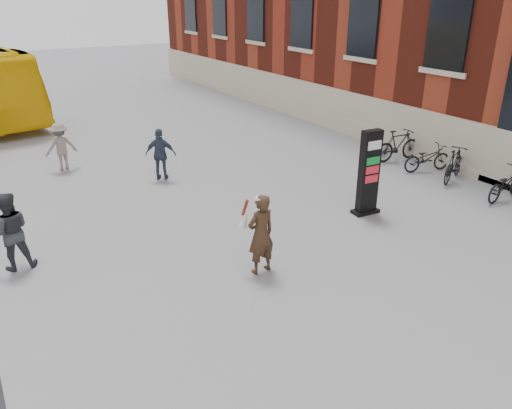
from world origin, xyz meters
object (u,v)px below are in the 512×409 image
bike_6 (427,158)px  info_pylon (369,173)px  pedestrian_a (10,232)px  pedestrian_b (61,147)px  bike_5 (454,164)px  woman (261,233)px  bike_7 (398,145)px  pedestrian_c (161,154)px  bike_4 (506,184)px

bike_6 → info_pylon: bearing=124.3°
pedestrian_a → pedestrian_b: size_ratio=1.10×
pedestrian_b → bike_5: pedestrian_b is taller
woman → bike_7: (8.32, 4.02, -0.36)m
info_pylon → pedestrian_b: info_pylon is taller
pedestrian_c → bike_5: (7.97, -5.02, -0.30)m
woman → bike_6: (8.32, 2.68, -0.47)m
woman → bike_6: 8.75m
pedestrian_b → bike_6: 12.44m
bike_4 → bike_6: 2.92m
pedestrian_a → bike_4: size_ratio=0.99×
pedestrian_a → pedestrian_b: bearing=-106.9°
woman → bike_6: size_ratio=1.04×
pedestrian_b → pedestrian_c: 3.70m
bike_5 → bike_4: bearing=157.6°
pedestrian_c → bike_7: bearing=-165.2°
bike_6 → pedestrian_b: bearing=71.8°
pedestrian_b → info_pylon: bearing=124.0°
pedestrian_b → bike_6: pedestrian_b is taller
pedestrian_c → bike_6: bearing=-173.4°
info_pylon → woman: size_ratio=1.30×
info_pylon → bike_7: (4.18, 2.87, -0.60)m
pedestrian_a → bike_5: 12.94m
pedestrian_a → info_pylon: bearing=171.5°
info_pylon → pedestrian_a: bearing=172.8°
info_pylon → bike_6: size_ratio=1.35×
info_pylon → bike_7: size_ratio=1.24×
pedestrian_b → bike_7: (10.52, -5.30, -0.24)m
bike_4 → bike_7: bike_7 is taller
bike_4 → bike_5: (0.00, 1.85, 0.07)m
pedestrian_c → bike_6: pedestrian_c is taller
pedestrian_a → bike_5: size_ratio=0.99×
info_pylon → pedestrian_b: (-6.33, 8.17, -0.37)m
woman → bike_4: bearing=173.8°
bike_7 → woman: bearing=121.8°
bike_6 → bike_7: bearing=14.0°
info_pylon → bike_5: 4.26m
pedestrian_c → pedestrian_b: bearing=-13.7°
pedestrian_c → bike_5: pedestrian_c is taller
woman → bike_4: size_ratio=1.01×
woman → pedestrian_c: size_ratio=1.08×
pedestrian_c → bike_7: size_ratio=0.88×
pedestrian_a → bike_5: pedestrian_a is taller
bike_5 → bike_7: bearing=-22.4°
info_pylon → bike_7: bearing=39.1°
pedestrian_a → bike_7: 12.91m
pedestrian_a → bike_6: 12.87m
woman → pedestrian_a: size_ratio=1.02×
pedestrian_b → pedestrian_c: size_ratio=0.96×
woman → bike_5: size_ratio=1.01×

